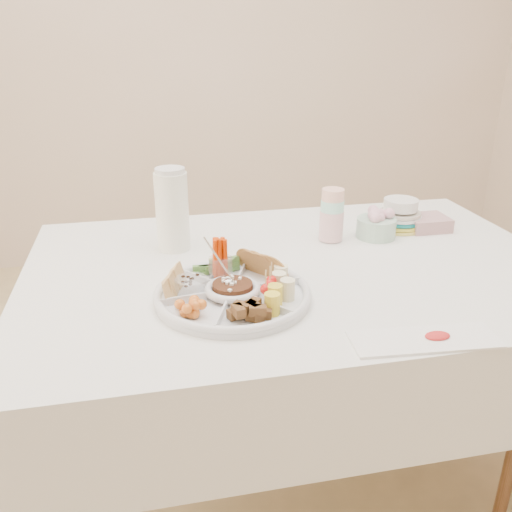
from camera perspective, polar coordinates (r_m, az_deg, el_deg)
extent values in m
plane|color=tan|center=(1.97, 3.66, -21.56)|extent=(4.00, 4.00, 0.00)
cube|color=beige|center=(3.38, -5.45, 22.17)|extent=(4.00, 0.02, 2.70)
cube|color=white|center=(1.73, 3.98, -12.52)|extent=(1.52, 1.02, 0.76)
cylinder|color=silver|center=(1.33, -2.48, -3.79)|extent=(0.43, 0.43, 0.04)
cylinder|color=black|center=(1.33, -2.48, -3.50)|extent=(0.11, 0.11, 0.04)
cylinder|color=silver|center=(1.70, 8.02, 4.93)|extent=(0.09, 0.09, 0.21)
cylinder|color=white|center=(1.63, -8.83, 4.95)|extent=(0.12, 0.12, 0.25)
cylinder|color=silver|center=(1.77, 12.56, 3.38)|extent=(0.14, 0.14, 0.09)
cube|color=#BB8C8F|center=(1.90, 17.54, 3.34)|extent=(0.13, 0.12, 0.04)
cylinder|color=#EFC350|center=(1.87, 14.91, 4.32)|extent=(0.18, 0.18, 0.10)
cube|color=white|center=(1.23, 17.30, -8.41)|extent=(0.33, 0.13, 0.01)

